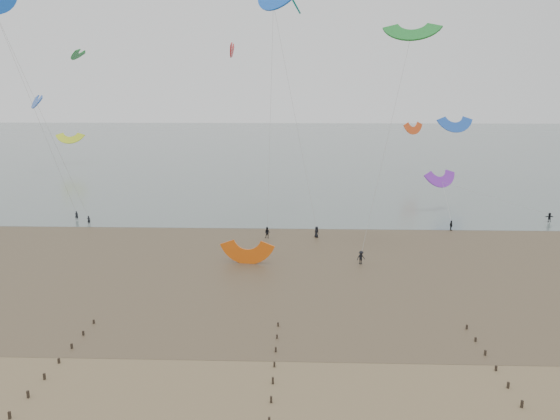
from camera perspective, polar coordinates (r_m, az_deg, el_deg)
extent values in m
plane|color=brown|center=(43.47, -6.41, -18.47)|extent=(500.00, 500.00, 0.00)
plane|color=#475654|center=(238.00, 0.58, 7.00)|extent=(500.00, 500.00, 0.00)
plane|color=#473A28|center=(75.47, -2.57, -4.77)|extent=(500.00, 500.00, 0.00)
ellipsoid|color=slate|center=(67.33, -19.09, -7.62)|extent=(23.60, 14.36, 0.01)
ellipsoid|color=slate|center=(78.35, 6.41, -4.20)|extent=(33.64, 18.32, 0.01)
cube|color=black|center=(44.43, -26.42, -18.67)|extent=(0.16, 0.16, 0.62)
cube|color=black|center=(46.43, -24.83, -17.13)|extent=(0.16, 0.16, 0.59)
cube|color=black|center=(48.49, -23.40, -15.70)|extent=(0.16, 0.16, 0.57)
cube|color=black|center=(50.60, -22.11, -14.39)|extent=(0.16, 0.16, 0.54)
cube|color=black|center=(52.76, -20.93, -13.18)|extent=(0.16, 0.16, 0.51)
cube|color=black|center=(54.97, -19.86, -12.06)|extent=(0.16, 0.16, 0.48)
cube|color=black|center=(57.20, -18.88, -11.02)|extent=(0.16, 0.16, 0.45)
cube|color=black|center=(41.99, -0.93, -19.20)|extent=(0.16, 0.16, 0.59)
cube|color=black|center=(44.26, -0.75, -17.43)|extent=(0.16, 0.16, 0.57)
cube|color=black|center=(46.57, -0.59, -15.84)|extent=(0.16, 0.16, 0.54)
cube|color=black|center=(48.91, -0.44, -14.40)|extent=(0.16, 0.16, 0.51)
cube|color=black|center=(51.27, -0.32, -13.09)|extent=(0.16, 0.16, 0.48)
cube|color=black|center=(53.67, -0.20, -11.90)|extent=(0.16, 0.16, 0.45)
cube|color=black|center=(44.93, 23.96, -18.08)|extent=(0.16, 0.16, 0.59)
cube|color=black|center=(47.06, 22.74, -16.54)|extent=(0.16, 0.16, 0.57)
cube|color=black|center=(49.23, 21.64, -15.12)|extent=(0.16, 0.16, 0.54)
cube|color=black|center=(51.45, 20.65, -13.83)|extent=(0.16, 0.16, 0.51)
cube|color=black|center=(53.71, 19.76, -12.64)|extent=(0.16, 0.16, 0.48)
cube|color=black|center=(56.00, 18.94, -11.54)|extent=(0.16, 0.16, 0.45)
imported|color=black|center=(98.11, -19.35, -1.00)|extent=(0.56, 0.38, 1.50)
imported|color=black|center=(105.14, 26.33, -0.69)|extent=(1.56, 0.61, 1.65)
imported|color=black|center=(92.76, 17.45, -1.55)|extent=(0.51, 1.03, 1.69)
imported|color=black|center=(84.53, 3.84, -2.31)|extent=(0.99, 1.00, 1.74)
imported|color=black|center=(83.87, -1.33, -2.39)|extent=(0.95, 0.79, 1.76)
imported|color=black|center=(102.33, -20.49, -0.53)|extent=(0.68, 0.63, 1.57)
imported|color=black|center=(72.29, 8.46, -4.94)|extent=(1.33, 1.06, 1.81)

